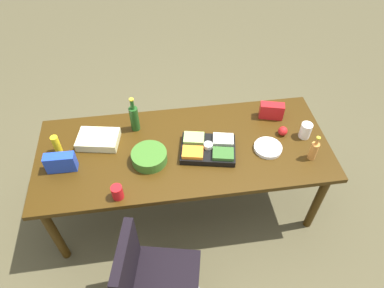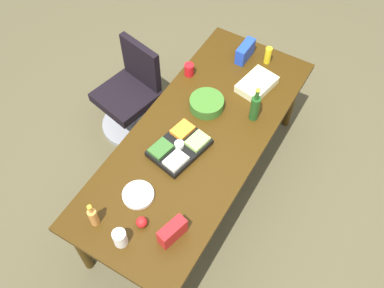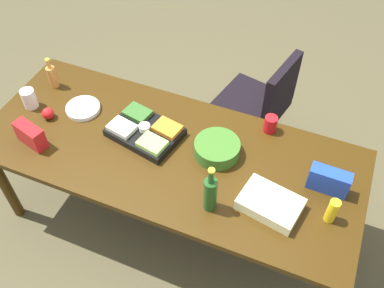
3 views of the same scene
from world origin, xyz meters
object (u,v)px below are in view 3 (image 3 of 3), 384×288
(conference_table, at_px, (169,158))
(apple_red, at_px, (48,113))
(veggie_tray, at_px, (145,131))
(office_chair, at_px, (255,115))
(wine_bottle, at_px, (210,193))
(red_solo_cup, at_px, (270,124))
(dressing_bottle, at_px, (52,76))
(salad_bowl, at_px, (217,149))
(paper_plate_stack, at_px, (83,108))
(chip_bag_blue, at_px, (329,181))
(chip_bag_red, at_px, (30,135))
(mayo_jar, at_px, (29,99))
(sheet_cake, at_px, (270,204))
(mustard_bottle, at_px, (332,211))

(conference_table, xyz_separation_m, apple_red, (0.82, 0.04, 0.11))
(veggie_tray, bearing_deg, office_chair, -120.29)
(office_chair, relative_size, wine_bottle, 2.84)
(wine_bottle, distance_m, red_solo_cup, 0.69)
(dressing_bottle, relative_size, red_solo_cup, 2.06)
(salad_bowl, bearing_deg, paper_plate_stack, -0.75)
(chip_bag_blue, height_order, chip_bag_red, chip_bag_blue)
(apple_red, height_order, mayo_jar, mayo_jar)
(paper_plate_stack, distance_m, red_solo_cup, 1.20)
(office_chair, relative_size, salad_bowl, 3.37)
(salad_bowl, xyz_separation_m, veggie_tray, (0.46, 0.03, -0.01))
(dressing_bottle, bearing_deg, wine_bottle, 159.11)
(chip_bag_blue, distance_m, red_solo_cup, 0.52)
(salad_bowl, xyz_separation_m, red_solo_cup, (-0.24, -0.30, 0.01))
(wine_bottle, distance_m, mayo_jar, 1.39)
(salad_bowl, bearing_deg, red_solo_cup, -128.11)
(paper_plate_stack, distance_m, wine_bottle, 1.10)
(chip_bag_red, bearing_deg, chip_bag_blue, -168.75)
(chip_bag_red, bearing_deg, apple_red, -80.66)
(sheet_cake, bearing_deg, veggie_tray, -14.27)
(wine_bottle, bearing_deg, paper_plate_stack, -20.18)
(red_solo_cup, bearing_deg, wine_bottle, 77.86)
(salad_bowl, bearing_deg, wine_bottle, 104.44)
(salad_bowl, xyz_separation_m, dressing_bottle, (1.24, -0.14, 0.04))
(mayo_jar, relative_size, mustard_bottle, 0.84)
(salad_bowl, xyz_separation_m, paper_plate_stack, (0.93, -0.01, -0.03))
(salad_bowl, height_order, chip_bag_red, chip_bag_red)
(red_solo_cup, height_order, chip_bag_red, chip_bag_red)
(sheet_cake, distance_m, mayo_jar, 1.66)
(red_solo_cup, distance_m, mustard_bottle, 0.68)
(salad_bowl, bearing_deg, mayo_jar, 3.83)
(wine_bottle, distance_m, dressing_bottle, 1.43)
(office_chair, distance_m, apple_red, 1.54)
(salad_bowl, relative_size, dressing_bottle, 1.19)
(office_chair, relative_size, apple_red, 12.01)
(veggie_tray, relative_size, mustard_bottle, 3.01)
(wine_bottle, height_order, sheet_cake, wine_bottle)
(salad_bowl, relative_size, chip_bag_blue, 1.23)
(chip_bag_red, bearing_deg, conference_table, -161.80)
(conference_table, bearing_deg, sheet_cake, 166.85)
(sheet_cake, relative_size, mustard_bottle, 2.04)
(mustard_bottle, bearing_deg, red_solo_cup, -47.08)
(veggie_tray, distance_m, apple_red, 0.64)
(wine_bottle, xyz_separation_m, chip_bag_blue, (-0.56, -0.36, -0.05))
(office_chair, xyz_separation_m, chip_bag_blue, (-0.62, 0.82, 0.49))
(dressing_bottle, xyz_separation_m, chip_bag_red, (-0.18, 0.49, -0.02))
(red_solo_cup, bearing_deg, veggie_tray, 25.54)
(veggie_tray, relative_size, chip_bag_blue, 2.14)
(office_chair, distance_m, mayo_jar, 1.65)
(salad_bowl, relative_size, sheet_cake, 0.85)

